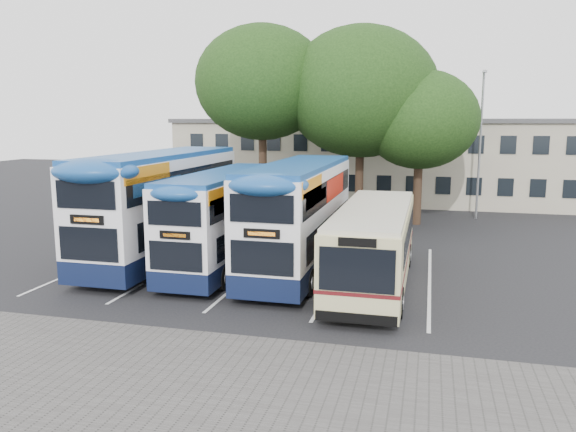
% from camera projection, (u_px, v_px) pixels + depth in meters
% --- Properties ---
extents(ground, '(120.00, 120.00, 0.00)m').
position_uv_depth(ground, '(322.00, 318.00, 17.52)').
color(ground, black).
rests_on(ground, ground).
extents(paving_strip, '(40.00, 6.00, 0.01)m').
position_uv_depth(paving_strip, '(199.00, 382.00, 13.23)').
color(paving_strip, '#595654').
rests_on(paving_strip, ground).
extents(bay_lines, '(14.12, 11.00, 0.01)m').
position_uv_depth(bay_lines, '(255.00, 269.00, 23.21)').
color(bay_lines, silver).
rests_on(bay_lines, ground).
extents(depot_building, '(32.40, 8.40, 6.20)m').
position_uv_depth(depot_building, '(389.00, 159.00, 42.77)').
color(depot_building, '#B0A18D').
rests_on(depot_building, ground).
extents(lamp_post, '(0.25, 1.05, 9.06)m').
position_uv_depth(lamp_post, '(480.00, 137.00, 34.29)').
color(lamp_post, gray).
rests_on(lamp_post, ground).
extents(tree_left, '(8.13, 8.13, 11.79)m').
position_uv_depth(tree_left, '(262.00, 83.00, 33.90)').
color(tree_left, black).
rests_on(tree_left, ground).
extents(tree_mid, '(9.12, 9.12, 11.63)m').
position_uv_depth(tree_mid, '(361.00, 92.00, 33.26)').
color(tree_mid, black).
rests_on(tree_mid, ground).
extents(tree_right, '(6.70, 6.70, 8.98)m').
position_uv_depth(tree_right, '(420.00, 120.00, 32.28)').
color(tree_right, black).
rests_on(tree_right, ground).
extents(bus_dd_left, '(2.75, 11.33, 4.72)m').
position_uv_depth(bus_dd_left, '(163.00, 201.00, 24.68)').
color(bus_dd_left, '#0F1838').
rests_on(bus_dd_left, ground).
extents(bus_dd_mid, '(2.33, 9.61, 4.00)m').
position_uv_depth(bus_dd_mid, '(226.00, 215.00, 23.33)').
color(bus_dd_mid, '#0F1838').
rests_on(bus_dd_mid, ground).
extents(bus_dd_right, '(2.56, 10.57, 4.40)m').
position_uv_depth(bus_dd_right, '(300.00, 211.00, 22.88)').
color(bus_dd_right, '#0F1838').
rests_on(bus_dd_right, ground).
extents(bus_single, '(2.54, 9.98, 2.98)m').
position_uv_depth(bus_single, '(374.00, 241.00, 20.84)').
color(bus_single, beige).
rests_on(bus_single, ground).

